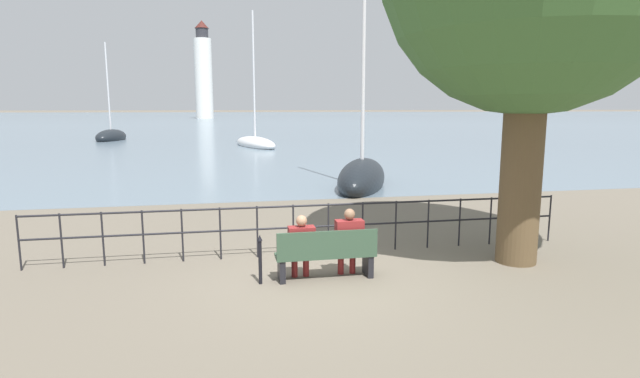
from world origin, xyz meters
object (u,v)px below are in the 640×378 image
seated_person_left (301,244)px  sailboat_0 (362,177)px  sailboat_1 (255,143)px  harbor_lighthouse (203,74)px  seated_person_right (349,239)px  sailboat_2 (111,137)px  closed_umbrella (260,257)px  park_bench (326,255)px

seated_person_left → sailboat_0: 10.51m
sailboat_1 → harbor_lighthouse: size_ratio=0.41×
seated_person_right → sailboat_2: bearing=106.8°
seated_person_left → seated_person_right: seated_person_right is taller
closed_umbrella → harbor_lighthouse: bearing=92.2°
park_bench → sailboat_0: bearing=70.8°
sailboat_0 → sailboat_2: 34.12m
closed_umbrella → sailboat_1: sailboat_1 is taller
seated_person_left → closed_umbrella: size_ratio=1.34×
seated_person_right → sailboat_1: size_ratio=0.12×
sailboat_1 → seated_person_left: bearing=-108.0°
seated_person_right → harbor_lighthouse: (-6.62, 129.05, 11.02)m
seated_person_right → harbor_lighthouse: size_ratio=0.05×
sailboat_2 → closed_umbrella: bearing=-67.6°
sailboat_1 → sailboat_2: bearing=125.3°
seated_person_right → closed_umbrella: seated_person_right is taller
closed_umbrella → harbor_lighthouse: 129.74m
seated_person_right → harbor_lighthouse: harbor_lighthouse is taller
park_bench → harbor_lighthouse: (-6.19, 129.13, 11.27)m
sailboat_1 → harbor_lighthouse: harbor_lighthouse is taller
sailboat_1 → sailboat_2: size_ratio=1.13×
closed_umbrella → sailboat_2: sailboat_2 is taller
park_bench → closed_umbrella: park_bench is taller
sailboat_0 → sailboat_1: (-2.71, 20.51, -0.10)m
seated_person_right → sailboat_0: size_ratio=0.11×
seated_person_left → seated_person_right: (0.85, -0.00, 0.04)m
park_bench → sailboat_0: size_ratio=0.15×
seated_person_right → closed_umbrella: size_ratio=1.43×
seated_person_right → sailboat_2: sailboat_2 is taller
seated_person_left → harbor_lighthouse: size_ratio=0.05×
seated_person_left → sailboat_0: bearing=68.5°
park_bench → seated_person_right: seated_person_right is taller
seated_person_left → harbor_lighthouse: bearing=92.6°
seated_person_left → sailboat_0: sailboat_0 is taller
seated_person_left → sailboat_1: (1.15, 30.28, -0.35)m
seated_person_left → sailboat_1: size_ratio=0.11×
park_bench → seated_person_right: (0.43, 0.07, 0.25)m
sailboat_0 → sailboat_1: 20.69m
closed_umbrella → sailboat_0: sailboat_0 is taller
sailboat_2 → harbor_lighthouse: bearing=94.1°
seated_person_left → park_bench: bearing=-10.4°
park_bench → sailboat_2: sailboat_2 is taller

